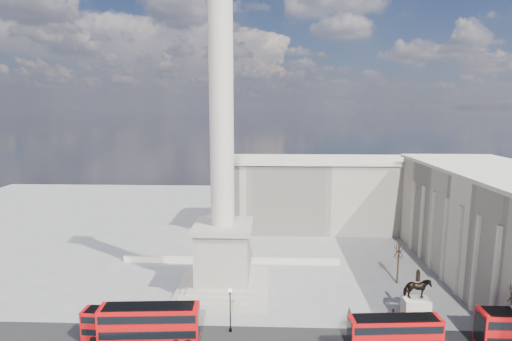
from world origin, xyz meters
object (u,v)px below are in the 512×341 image
object	(u,v)px
nelsons_column	(223,211)
pedestrian_walking	(349,315)
red_bus_b	(150,324)
red_bus_a	(123,325)
pedestrian_standing	(393,314)
victorian_lamp	(230,307)
equestrian_statue	(416,310)
pedestrian_crossing	(351,319)
red_bus_c	(395,334)

from	to	relation	value
nelsons_column	pedestrian_walking	world-z (taller)	nelsons_column
red_bus_b	red_bus_a	bearing A→B (deg)	169.41
red_bus_a	pedestrian_walking	size ratio (longest dim) A/B	5.42
pedestrian_standing	red_bus_b	bearing A→B (deg)	-28.78
pedestrian_walking	red_bus_b	bearing A→B (deg)	-162.20
victorian_lamp	equestrian_statue	world-z (taller)	equestrian_statue
equestrian_statue	pedestrian_standing	world-z (taller)	equestrian_statue
nelsons_column	red_bus_a	xyz separation A→B (m)	(-10.78, -14.18, -10.83)
red_bus_b	pedestrian_crossing	size ratio (longest dim) A/B	7.87
red_bus_c	equestrian_statue	world-z (taller)	equestrian_statue
pedestrian_walking	nelsons_column	bearing A→B (deg)	158.84
red_bus_c	pedestrian_standing	size ratio (longest dim) A/B	7.06
victorian_lamp	red_bus_c	bearing A→B (deg)	-10.08
red_bus_b	pedestrian_standing	world-z (taller)	red_bus_b
nelsons_column	victorian_lamp	xyz separation A→B (m)	(2.24, -11.77, -9.47)
red_bus_a	pedestrian_walking	distance (m)	29.33
nelsons_column	pedestrian_crossing	size ratio (longest dim) A/B	32.32
equestrian_statue	victorian_lamp	bearing A→B (deg)	-177.33
nelsons_column	equestrian_statue	xyz separation A→B (m)	(25.98, -10.66, -10.01)
red_bus_a	pedestrian_standing	world-z (taller)	red_bus_a
pedestrian_crossing	pedestrian_standing	bearing A→B (deg)	-84.69
pedestrian_walking	pedestrian_standing	size ratio (longest dim) A/B	1.19
red_bus_c	pedestrian_crossing	world-z (taller)	red_bus_c
victorian_lamp	pedestrian_walking	distance (m)	16.26
red_bus_c	red_bus_a	bearing A→B (deg)	173.83
red_bus_c	equestrian_statue	distance (m)	6.12
nelsons_column	pedestrian_crossing	xyz separation A→B (m)	(18.05, -9.48, -12.15)
pedestrian_standing	equestrian_statue	bearing A→B (deg)	85.80
equestrian_statue	pedestrian_crossing	bearing A→B (deg)	171.47
victorian_lamp	pedestrian_crossing	xyz separation A→B (m)	(15.81, 2.29, -2.67)
red_bus_b	equestrian_statue	world-z (taller)	equestrian_statue
nelsons_column	pedestrian_crossing	bearing A→B (deg)	-27.70
nelsons_column	red_bus_c	world-z (taller)	nelsons_column
nelsons_column	red_bus_c	size ratio (longest dim) A/B	4.58
red_bus_b	victorian_lamp	world-z (taller)	victorian_lamp
red_bus_a	equestrian_statue	xyz separation A→B (m)	(36.76, 3.51, 0.82)
red_bus_a	victorian_lamp	size ratio (longest dim) A/B	1.70
red_bus_b	pedestrian_walking	size ratio (longest dim) A/B	6.63
victorian_lamp	red_bus_a	bearing A→B (deg)	-169.53
red_bus_b	equestrian_statue	bearing A→B (deg)	2.96
victorian_lamp	pedestrian_standing	bearing A→B (deg)	9.95
nelsons_column	pedestrian_crossing	distance (m)	23.73
red_bus_c	equestrian_statue	xyz separation A→B (m)	(3.97, 4.62, 0.62)
nelsons_column	red_bus_a	bearing A→B (deg)	-127.26
pedestrian_crossing	pedestrian_walking	bearing A→B (deg)	-5.29
red_bus_b	red_bus_c	distance (m)	29.24
red_bus_c	pedestrian_crossing	distance (m)	7.19
pedestrian_walking	pedestrian_crossing	bearing A→B (deg)	-81.73
red_bus_c	pedestrian_walking	size ratio (longest dim) A/B	5.95
red_bus_a	nelsons_column	bearing A→B (deg)	56.18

